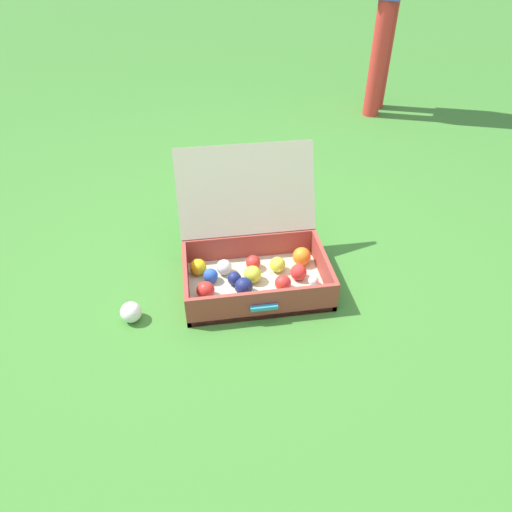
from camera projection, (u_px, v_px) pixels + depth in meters
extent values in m
plane|color=#3D7A2D|center=(244.00, 297.00, 1.99)|extent=(16.00, 16.00, 0.00)
cube|color=beige|center=(256.00, 285.00, 2.04)|extent=(0.62, 0.40, 0.03)
cube|color=#9E3D33|center=(186.00, 281.00, 1.97)|extent=(0.02, 0.40, 0.14)
cube|color=#9E3D33|center=(323.00, 268.00, 2.04)|extent=(0.02, 0.40, 0.14)
cube|color=#9E3D33|center=(263.00, 305.00, 1.85)|extent=(0.58, 0.02, 0.14)
cube|color=#9E3D33|center=(250.00, 248.00, 2.15)|extent=(0.58, 0.02, 0.14)
cube|color=beige|center=(246.00, 190.00, 2.06)|extent=(0.62, 0.18, 0.38)
cube|color=teal|center=(264.00, 308.00, 1.83)|extent=(0.11, 0.02, 0.02)
sphere|color=red|center=(253.00, 262.00, 2.09)|extent=(0.07, 0.07, 0.07)
sphere|color=yellow|center=(198.00, 267.00, 2.06)|extent=(0.07, 0.07, 0.07)
sphere|color=#CCDB38|center=(253.00, 274.00, 2.02)|extent=(0.08, 0.08, 0.08)
sphere|color=purple|center=(238.00, 304.00, 1.89)|extent=(0.05, 0.05, 0.05)
sphere|color=navy|center=(245.00, 286.00, 1.96)|extent=(0.08, 0.08, 0.08)
sphere|color=red|center=(283.00, 284.00, 1.97)|extent=(0.07, 0.07, 0.07)
sphere|color=orange|center=(302.00, 256.00, 2.11)|extent=(0.08, 0.08, 0.08)
sphere|color=navy|center=(234.00, 278.00, 2.01)|extent=(0.06, 0.06, 0.06)
sphere|color=blue|center=(312.00, 294.00, 1.93)|extent=(0.07, 0.07, 0.07)
sphere|color=blue|center=(211.00, 276.00, 2.02)|extent=(0.06, 0.06, 0.06)
sphere|color=yellow|center=(275.00, 297.00, 1.91)|extent=(0.07, 0.07, 0.07)
sphere|color=red|center=(298.00, 272.00, 2.03)|extent=(0.07, 0.07, 0.07)
sphere|color=red|center=(206.00, 290.00, 1.93)|extent=(0.08, 0.08, 0.08)
sphere|color=white|center=(313.00, 281.00, 2.01)|extent=(0.05, 0.05, 0.05)
sphere|color=white|center=(224.00, 267.00, 2.06)|extent=(0.07, 0.07, 0.07)
sphere|color=#CCDB38|center=(278.00, 265.00, 2.08)|extent=(0.07, 0.07, 0.07)
sphere|color=white|center=(131.00, 312.00, 1.86)|extent=(0.09, 0.09, 0.09)
cylinder|color=red|center=(383.00, 55.00, 3.54)|extent=(0.12, 0.12, 0.81)
cylinder|color=red|center=(378.00, 61.00, 3.41)|extent=(0.12, 0.12, 0.81)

